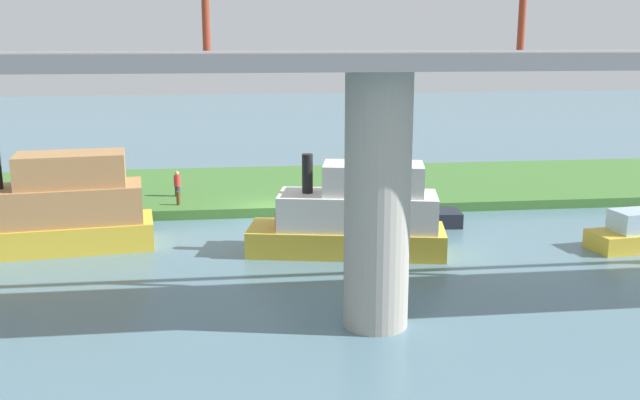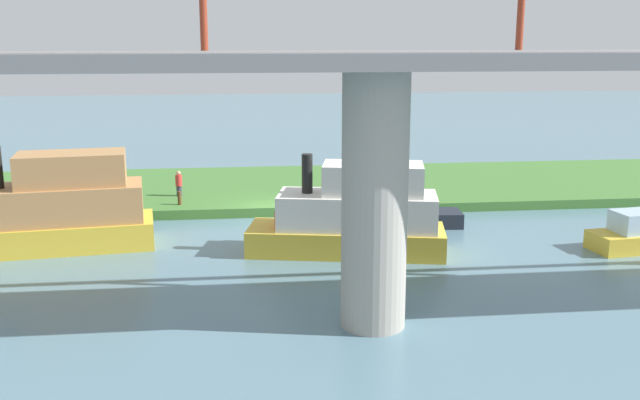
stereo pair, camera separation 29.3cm
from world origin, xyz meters
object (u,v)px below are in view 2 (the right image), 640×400
at_px(skiff_small, 353,217).
at_px(houseboat_blue, 410,215).
at_px(motorboat_white, 53,210).
at_px(mooring_post, 180,198).
at_px(person_on_bank, 179,183).
at_px(bridge_pylon, 375,202).

bearing_deg(skiff_small, houseboat_blue, -130.11).
distance_m(skiff_small, motorboat_white, 12.97).
height_order(skiff_small, motorboat_white, motorboat_white).
bearing_deg(mooring_post, person_on_bank, -85.10).
xyz_separation_m(bridge_pylon, mooring_post, (7.26, -15.72, -3.21)).
distance_m(bridge_pylon, mooring_post, 17.61).
bearing_deg(mooring_post, motorboat_white, 49.21).
relative_size(person_on_bank, houseboat_blue, 0.29).
distance_m(bridge_pylon, motorboat_white, 15.94).
bearing_deg(person_on_bank, skiff_small, 128.98).
distance_m(mooring_post, skiff_small, 11.12).
relative_size(mooring_post, motorboat_white, 0.08).
distance_m(person_on_bank, houseboat_blue, 12.93).
bearing_deg(motorboat_white, houseboat_blue, -173.02).
bearing_deg(bridge_pylon, skiff_small, -94.43).
xyz_separation_m(bridge_pylon, skiff_small, (-0.61, -7.90, -2.49)).
xyz_separation_m(person_on_bank, mooring_post, (-0.18, 2.14, -0.35)).
height_order(bridge_pylon, motorboat_white, bridge_pylon).
distance_m(skiff_small, houseboat_blue, 5.45).
bearing_deg(mooring_post, houseboat_blue, 161.81).
bearing_deg(skiff_small, motorboat_white, -9.34).
bearing_deg(motorboat_white, mooring_post, -130.79).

